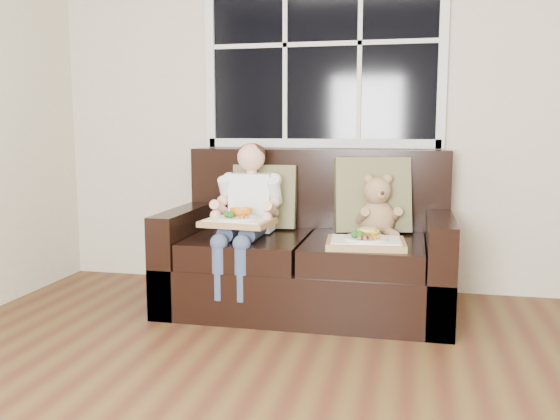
% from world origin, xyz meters
% --- Properties ---
extents(window_back, '(1.62, 0.04, 1.37)m').
position_xyz_m(window_back, '(-0.38, 2.48, 1.65)').
color(window_back, black).
rests_on(window_back, room_walls).
extents(loveseat, '(1.70, 0.92, 0.96)m').
position_xyz_m(loveseat, '(-0.38, 2.02, 0.31)').
color(loveseat, black).
rests_on(loveseat, ground).
extents(pillow_left, '(0.42, 0.22, 0.42)m').
position_xyz_m(pillow_left, '(-0.70, 2.17, 0.65)').
color(pillow_left, olive).
rests_on(pillow_left, loveseat).
extents(pillow_right, '(0.50, 0.31, 0.48)m').
position_xyz_m(pillow_right, '(-0.00, 2.17, 0.68)').
color(pillow_right, olive).
rests_on(pillow_right, loveseat).
extents(child, '(0.38, 0.59, 0.86)m').
position_xyz_m(child, '(-0.74, 1.90, 0.64)').
color(child, white).
rests_on(child, loveseat).
extents(teddy_bear, '(0.27, 0.32, 0.39)m').
position_xyz_m(teddy_bear, '(0.03, 2.05, 0.60)').
color(teddy_bear, '#9F7754').
rests_on(teddy_bear, loveseat).
extents(tray_left, '(0.42, 0.33, 0.09)m').
position_xyz_m(tray_left, '(-0.74, 1.70, 0.58)').
color(tray_left, '#AE7B4E').
rests_on(tray_left, child).
extents(tray_right, '(0.46, 0.36, 0.10)m').
position_xyz_m(tray_right, '(-0.01, 1.71, 0.48)').
color(tray_right, '#AE7B4E').
rests_on(tray_right, loveseat).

